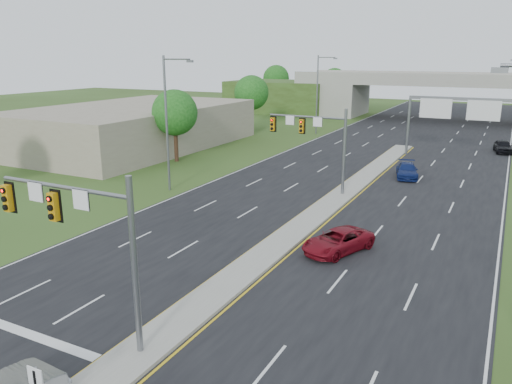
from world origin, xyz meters
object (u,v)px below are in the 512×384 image
object	(u,v)px
sign_gantry	(462,111)
overpass	(440,99)
signal_mast_near	(84,229)
car_far_b	(407,170)
car_far_a	(338,241)
signal_mast_far	(317,136)
car_far_c	(503,146)

from	to	relation	value
sign_gantry	overpass	bearing A→B (deg)	100.79
signal_mast_near	car_far_b	distance (m)	34.49
signal_mast_near	sign_gantry	size ratio (longest dim) A/B	0.60
sign_gantry	car_far_a	size ratio (longest dim) A/B	2.47
signal_mast_far	overpass	bearing A→B (deg)	87.65
signal_mast_far	overpass	xyz separation A→B (m)	(2.26, 55.07, -1.17)
signal_mast_far	car_far_a	bearing A→B (deg)	-63.88
car_far_b	car_far_c	size ratio (longest dim) A/B	1.06
signal_mast_far	sign_gantry	xyz separation A→B (m)	(8.95, 19.99, 0.51)
car_far_b	car_far_a	bearing A→B (deg)	-103.22
car_far_a	car_far_b	bearing A→B (deg)	112.19
car_far_c	signal_mast_far	bearing A→B (deg)	-126.03
overpass	car_far_c	xyz separation A→B (m)	(11.00, -28.66, -2.80)
signal_mast_far	car_far_c	world-z (taller)	signal_mast_far
signal_mast_near	car_far_b	bearing A→B (deg)	80.42
sign_gantry	signal_mast_near	bearing A→B (deg)	-101.25
overpass	car_far_a	bearing A→B (deg)	-87.04
car_far_a	car_far_c	bearing A→B (deg)	100.94
signal_mast_far	sign_gantry	size ratio (longest dim) A/B	0.60
overpass	car_far_c	distance (m)	30.83
car_far_b	car_far_c	world-z (taller)	car_far_c
signal_mast_near	car_far_a	world-z (taller)	signal_mast_near
car_far_a	car_far_c	distance (m)	38.80
signal_mast_near	overpass	size ratio (longest dim) A/B	0.09
car_far_c	car_far_b	bearing A→B (deg)	-122.58
signal_mast_near	car_far_c	distance (m)	53.25
sign_gantry	car_far_c	bearing A→B (deg)	56.09
signal_mast_near	car_far_c	xyz separation A→B (m)	(13.26, 51.41, -3.97)
overpass	car_far_c	world-z (taller)	overpass
car_far_b	car_far_c	distance (m)	19.19
signal_mast_near	car_far_b	size ratio (longest dim) A/B	1.54
signal_mast_far	car_far_c	distance (m)	29.82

